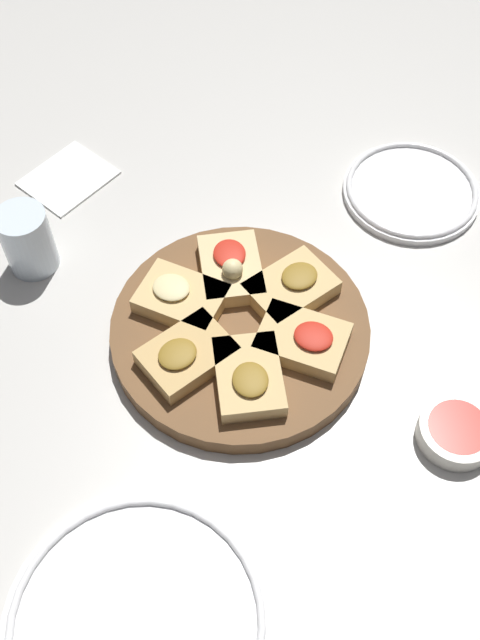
{
  "coord_description": "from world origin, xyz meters",
  "views": [
    {
      "loc": [
        0.25,
        0.42,
        0.76
      ],
      "look_at": [
        0.0,
        0.0,
        0.04
      ],
      "focal_mm": 42.0,
      "sensor_mm": 36.0,
      "label": 1
    }
  ],
  "objects_px": {
    "plate_left": "(411,190)",
    "water_glass": "(27,240)",
    "plate_right": "(137,624)",
    "napkin_stack": "(68,177)",
    "dipping_bowl": "(456,431)",
    "serving_board": "(240,331)"
  },
  "relations": [
    {
      "from": "plate_left",
      "to": "water_glass",
      "type": "height_order",
      "value": "water_glass"
    },
    {
      "from": "plate_right",
      "to": "napkin_stack",
      "type": "relative_size",
      "value": 2.28
    },
    {
      "from": "plate_right",
      "to": "dipping_bowl",
      "type": "distance_m",
      "value": 0.39
    },
    {
      "from": "plate_right",
      "to": "napkin_stack",
      "type": "xyz_separation_m",
      "value": [
        -0.18,
        -0.58,
        -0.0
      ]
    },
    {
      "from": "napkin_stack",
      "to": "dipping_bowl",
      "type": "relative_size",
      "value": 1.34
    },
    {
      "from": "serving_board",
      "to": "napkin_stack",
      "type": "bearing_deg",
      "value": -78.51
    },
    {
      "from": "water_glass",
      "to": "napkin_stack",
      "type": "xyz_separation_m",
      "value": [
        -0.1,
        -0.12,
        -0.04
      ]
    },
    {
      "from": "plate_left",
      "to": "dipping_bowl",
      "type": "xyz_separation_m",
      "value": [
        0.19,
        0.31,
        0.01
      ]
    },
    {
      "from": "plate_left",
      "to": "dipping_bowl",
      "type": "height_order",
      "value": "dipping_bowl"
    },
    {
      "from": "plate_left",
      "to": "serving_board",
      "type": "bearing_deg",
      "value": 13.96
    },
    {
      "from": "plate_right",
      "to": "water_glass",
      "type": "height_order",
      "value": "water_glass"
    },
    {
      "from": "serving_board",
      "to": "plate_left",
      "type": "distance_m",
      "value": 0.33
    },
    {
      "from": "serving_board",
      "to": "plate_left",
      "type": "relative_size",
      "value": 1.64
    },
    {
      "from": "plate_right",
      "to": "dipping_bowl",
      "type": "height_order",
      "value": "dipping_bowl"
    },
    {
      "from": "serving_board",
      "to": "napkin_stack",
      "type": "distance_m",
      "value": 0.36
    },
    {
      "from": "plate_left",
      "to": "plate_right",
      "type": "relative_size",
      "value": 0.72
    },
    {
      "from": "plate_left",
      "to": "dipping_bowl",
      "type": "distance_m",
      "value": 0.37
    },
    {
      "from": "water_glass",
      "to": "napkin_stack",
      "type": "height_order",
      "value": "water_glass"
    },
    {
      "from": "plate_left",
      "to": "napkin_stack",
      "type": "bearing_deg",
      "value": -34.46
    },
    {
      "from": "napkin_stack",
      "to": "plate_left",
      "type": "bearing_deg",
      "value": 145.54
    },
    {
      "from": "dipping_bowl",
      "to": "water_glass",
      "type": "bearing_deg",
      "value": -57.06
    },
    {
      "from": "serving_board",
      "to": "water_glass",
      "type": "height_order",
      "value": "water_glass"
    }
  ]
}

